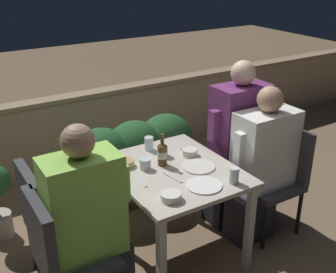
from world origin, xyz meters
TOP-DOWN VIEW (x-y plane):
  - ground_plane at (0.00, 0.00)m, footprint 16.00×16.00m
  - parapet_wall at (0.00, 1.80)m, footprint 9.00×0.18m
  - dining_table at (0.00, 0.00)m, footprint 0.81×0.95m
  - planter_hedge at (0.13, 0.85)m, footprint 1.17×0.47m
  - chair_left_near at (-0.89, -0.18)m, footprint 0.44×0.43m
  - person_green_blouse at (-0.69, -0.18)m, footprint 0.51×0.26m
  - chair_left_far at (-0.84, 0.19)m, footprint 0.44×0.43m
  - chair_right_near at (0.89, -0.14)m, footprint 0.44×0.43m
  - person_white_polo at (0.70, -0.14)m, footprint 0.52×0.26m
  - chair_right_far at (0.88, 0.15)m, footprint 0.44×0.43m
  - person_purple_stripe at (0.68, 0.15)m, footprint 0.50×0.26m
  - beer_bottle at (-0.03, 0.10)m, footprint 0.07×0.07m
  - plate_0 at (0.04, -0.30)m, footprint 0.24×0.24m
  - plate_1 at (0.17, -0.07)m, footprint 0.23×0.23m
  - bowl_0 at (-0.26, 0.21)m, footprint 0.12×0.12m
  - bowl_1 at (0.22, 0.12)m, footprint 0.11×0.11m
  - bowl_2 at (-0.22, -0.33)m, footprint 0.13×0.13m
  - glass_cup_0 at (0.01, 0.36)m, footprint 0.07×0.07m
  - glass_cup_1 at (0.23, -0.36)m, footprint 0.07×0.07m
  - glass_cup_2 at (-0.16, 0.11)m, footprint 0.08×0.08m
  - glass_cup_3 at (0.04, 0.22)m, footprint 0.08×0.08m
  - fork_0 at (0.25, 0.31)m, footprint 0.09×0.16m
  - fork_1 at (-0.07, -0.11)m, footprint 0.05×0.17m
  - fork_2 at (-0.27, -0.03)m, footprint 0.05×0.17m

SIDE VIEW (x-z plane):
  - ground_plane at x=0.00m, z-range 0.00..0.00m
  - parapet_wall at x=0.00m, z-range 0.01..0.78m
  - planter_hedge at x=0.13m, z-range 0.04..0.79m
  - chair_left_near at x=-0.89m, z-range 0.09..0.96m
  - chair_left_far at x=-0.84m, z-range 0.09..0.96m
  - chair_right_near at x=0.89m, z-range 0.09..0.96m
  - chair_right_far at x=0.88m, z-range 0.09..0.96m
  - person_white_polo at x=0.70m, z-range 0.00..1.23m
  - dining_table at x=0.00m, z-range 0.26..0.98m
  - person_green_blouse at x=-0.69m, z-range 0.00..1.27m
  - person_purple_stripe at x=0.68m, z-range 0.00..1.37m
  - fork_0 at x=0.25m, z-range 0.72..0.73m
  - fork_1 at x=-0.07m, z-range 0.72..0.73m
  - fork_2 at x=-0.27m, z-range 0.72..0.73m
  - plate_0 at x=0.04m, z-range 0.72..0.73m
  - plate_1 at x=0.17m, z-range 0.72..0.73m
  - bowl_0 at x=-0.26m, z-range 0.72..0.77m
  - bowl_2 at x=-0.22m, z-range 0.72..0.77m
  - bowl_1 at x=0.22m, z-range 0.72..0.77m
  - glass_cup_2 at x=-0.16m, z-range 0.72..0.80m
  - glass_cup_3 at x=0.04m, z-range 0.72..0.81m
  - glass_cup_0 at x=0.01m, z-range 0.72..0.82m
  - glass_cup_1 at x=0.23m, z-range 0.72..0.83m
  - beer_bottle at x=-0.03m, z-range 0.69..0.93m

